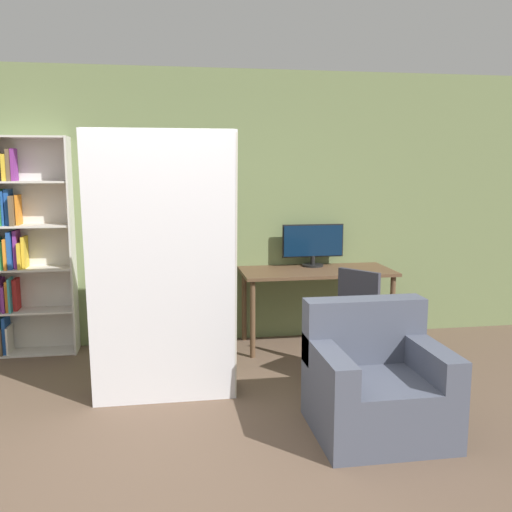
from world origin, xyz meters
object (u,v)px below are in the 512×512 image
office_chair (348,336)px  bookshelf (22,244)px  mattress_far (163,263)px  mattress_near (163,270)px  monitor (313,243)px  armchair (375,384)px

office_chair → bookshelf: bearing=158.2°
office_chair → mattress_far: size_ratio=0.44×
bookshelf → mattress_near: bookshelf is taller
mattress_far → office_chair: bearing=-0.5°
monitor → armchair: monitor is taller
office_chair → mattress_far: mattress_far is taller
bookshelf → armchair: (2.69, -2.08, -0.73)m
armchair → mattress_near: bearing=154.1°
monitor → armchair: bearing=-93.1°
office_chair → armchair: (-0.13, -0.96, -0.04)m
mattress_far → armchair: size_ratio=2.39×
monitor → office_chair: monitor is taller
bookshelf → mattress_far: (1.30, -1.11, -0.03)m
office_chair → monitor: bearing=90.7°
mattress_near → mattress_far: mattress_near is taller
mattress_far → armchair: bearing=-35.0°
office_chair → mattress_far: 1.65m
monitor → office_chair: size_ratio=0.70×
mattress_near → monitor: bearing=43.0°
mattress_near → armchair: size_ratio=2.39×
monitor → mattress_far: size_ratio=0.31×
mattress_near → mattress_far: 0.30m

